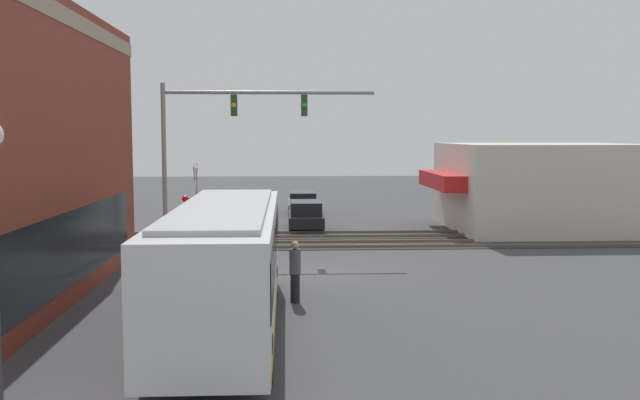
{
  "coord_description": "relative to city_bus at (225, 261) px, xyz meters",
  "views": [
    {
      "loc": [
        -25.75,
        1.23,
        5.01
      ],
      "look_at": [
        5.48,
        -0.26,
        2.12
      ],
      "focal_mm": 40.0,
      "sensor_mm": 36.0,
      "label": 1
    }
  ],
  "objects": [
    {
      "name": "ground_plane",
      "position": [
        7.76,
        -2.8,
        -1.79
      ],
      "size": [
        120.0,
        120.0,
        0.0
      ],
      "primitive_type": "plane",
      "color": "#424244"
    },
    {
      "name": "shop_building",
      "position": [
        19.03,
        -14.98,
        0.48
      ],
      "size": [
        9.41,
        10.67,
        4.52
      ],
      "color": "beige",
      "rests_on": "ground"
    },
    {
      "name": "city_bus",
      "position": [
        0.0,
        0.0,
        0.0
      ],
      "size": [
        11.53,
        2.59,
        3.24
      ],
      "color": "silver",
      "rests_on": "ground"
    },
    {
      "name": "traffic_signal_gantry",
      "position": [
        12.74,
        1.05,
        3.52
      ],
      "size": [
        0.42,
        9.1,
        7.19
      ],
      "color": "gray",
      "rests_on": "ground"
    },
    {
      "name": "crossing_signal",
      "position": [
        12.19,
        2.25,
        0.51
      ],
      "size": [
        1.41,
        1.18,
        3.81
      ],
      "color": "gray",
      "rests_on": "ground"
    },
    {
      "name": "rail_track_near",
      "position": [
        13.76,
        -2.8,
        -1.76
      ],
      "size": [
        2.6,
        60.0,
        0.15
      ],
      "color": "#332D28",
      "rests_on": "ground"
    },
    {
      "name": "rail_track_far",
      "position": [
        16.96,
        -2.8,
        -1.76
      ],
      "size": [
        2.6,
        60.0,
        0.15
      ],
      "color": "#332D28",
      "rests_on": "ground"
    },
    {
      "name": "parked_car_black",
      "position": [
        19.64,
        -2.6,
        -1.1
      ],
      "size": [
        4.67,
        1.82,
        1.49
      ],
      "color": "black",
      "rests_on": "ground"
    },
    {
      "name": "parked_car_grey",
      "position": [
        26.81,
        -2.6,
        -1.13
      ],
      "size": [
        4.86,
        1.82,
        1.41
      ],
      "color": "slate",
      "rests_on": "ground"
    },
    {
      "name": "pedestrian_at_crossing",
      "position": [
        12.95,
        1.32,
        -0.87
      ],
      "size": [
        0.34,
        0.34,
        1.79
      ],
      "color": "#473828",
      "rests_on": "ground"
    },
    {
      "name": "pedestrian_near_bus",
      "position": [
        2.92,
        -1.82,
        -0.84
      ],
      "size": [
        0.34,
        0.34,
        1.85
      ],
      "color": "black",
      "rests_on": "ground"
    }
  ]
}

